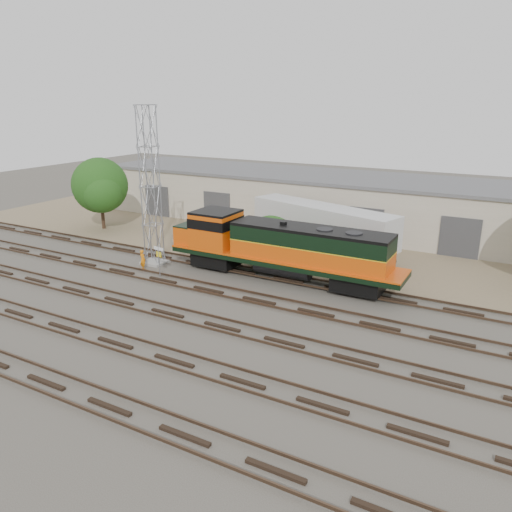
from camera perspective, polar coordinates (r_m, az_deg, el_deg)
The scene contains 11 objects.
ground at distance 31.66m, azimuth -0.95°, elevation -6.15°, with size 140.00×140.00×0.00m, color #47423A.
dirt_strip at distance 44.51m, azimuth 8.69°, elevation 0.75°, with size 80.00×16.00×0.02m, color #726047.
tracks at distance 29.30m, azimuth -3.89°, elevation -8.06°, with size 80.00×20.40×0.28m.
warehouse at distance 51.21m, azimuth 12.02°, elevation 5.84°, with size 58.40×10.40×5.30m.
locomotive at distance 36.15m, azimuth 2.66°, elevation 1.02°, with size 17.81×3.12×4.28m.
signal_tower at distance 39.75m, azimuth -11.95°, elevation 7.43°, with size 1.81×1.81×12.29m.
sign_post at distance 37.34m, azimuth -11.04°, elevation 0.00°, with size 0.97×0.20×2.39m.
worker at distance 39.64m, azimuth -12.82°, elevation -0.41°, with size 0.58×0.38×1.59m, color orange.
semi_trailer at distance 42.28m, azimuth 7.91°, elevation 3.59°, with size 13.82×6.61×4.19m.
tree_west at distance 52.27m, azimuth -17.34°, elevation 7.50°, with size 5.78×5.51×7.20m.
tree_mid at distance 38.81m, azimuth 1.84°, elevation 1.21°, with size 4.57×4.35×4.35m.
Camera 1 is at (14.45, -25.13, 12.73)m, focal length 35.00 mm.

